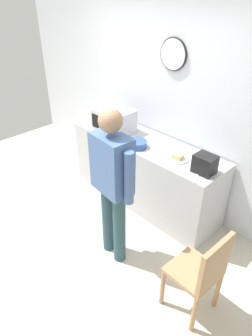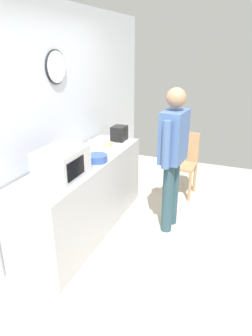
# 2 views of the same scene
# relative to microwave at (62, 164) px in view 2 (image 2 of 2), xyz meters

# --- Properties ---
(ground_plane) EXTENTS (6.00, 6.00, 0.00)m
(ground_plane) POSITION_rel_microwave_xyz_m (0.40, -1.15, -1.06)
(ground_plane) COLOR beige
(back_wall) EXTENTS (5.40, 0.13, 2.60)m
(back_wall) POSITION_rel_microwave_xyz_m (0.40, 0.45, 0.24)
(back_wall) COLOR silver
(back_wall) RESTS_ON ground_plane
(kitchen_counter) EXTENTS (2.14, 0.62, 0.91)m
(kitchen_counter) POSITION_rel_microwave_xyz_m (0.51, 0.07, -0.60)
(kitchen_counter) COLOR #B7B7BC
(kitchen_counter) RESTS_ON ground_plane
(microwave) EXTENTS (0.50, 0.39, 0.30)m
(microwave) POSITION_rel_microwave_xyz_m (0.00, 0.00, 0.00)
(microwave) COLOR silver
(microwave) RESTS_ON kitchen_counter
(sandwich_plate) EXTENTS (0.24, 0.24, 0.07)m
(sandwich_plate) POSITION_rel_microwave_xyz_m (1.06, 0.01, -0.13)
(sandwich_plate) COLOR white
(sandwich_plate) RESTS_ON kitchen_counter
(salad_bowl) EXTENTS (0.23, 0.23, 0.08)m
(salad_bowl) POSITION_rel_microwave_xyz_m (0.54, -0.11, -0.11)
(salad_bowl) COLOR #33519E
(salad_bowl) RESTS_ON kitchen_counter
(toaster) EXTENTS (0.22, 0.18, 0.20)m
(toaster) POSITION_rel_microwave_xyz_m (1.41, -0.01, -0.05)
(toaster) COLOR black
(toaster) RESTS_ON kitchen_counter
(fork_utensil) EXTENTS (0.17, 0.08, 0.01)m
(fork_utensil) POSITION_rel_microwave_xyz_m (1.19, 0.36, -0.15)
(fork_utensil) COLOR silver
(fork_utensil) RESTS_ON kitchen_counter
(spoon_utensil) EXTENTS (0.10, 0.16, 0.01)m
(spoon_utensil) POSITION_rel_microwave_xyz_m (1.44, -0.17, -0.15)
(spoon_utensil) COLOR silver
(spoon_utensil) RESTS_ON kitchen_counter
(person_standing) EXTENTS (0.59, 0.27, 1.72)m
(person_standing) POSITION_rel_microwave_xyz_m (0.95, -0.88, -0.05)
(person_standing) COLOR #2A4953
(person_standing) RESTS_ON ground_plane
(wooden_chair) EXTENTS (0.41, 0.41, 0.94)m
(wooden_chair) POSITION_rel_microwave_xyz_m (1.99, -0.81, -0.54)
(wooden_chair) COLOR #A87F56
(wooden_chair) RESTS_ON ground_plane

